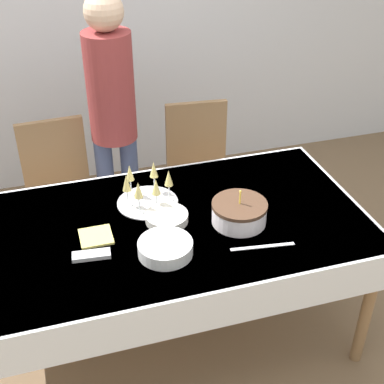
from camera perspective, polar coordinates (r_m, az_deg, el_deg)
name	(u,v)px	position (r m, az deg, el deg)	size (l,w,h in m)	color
ground_plane	(167,334)	(3.12, -2.66, -14.89)	(12.00, 12.00, 0.00)	brown
wall_back	(96,7)	(4.06, -10.23, 18.83)	(8.00, 0.05, 2.70)	silver
dining_table	(164,240)	(2.66, -3.02, -5.18)	(2.00, 1.05, 0.77)	white
dining_chair_far_left	(60,191)	(3.40, -13.86, 0.10)	(0.44, 0.44, 0.95)	olive
dining_chair_far_right	(199,170)	(3.52, 0.79, 2.40)	(0.46, 0.46, 0.95)	olive
birthday_cake	(239,213)	(2.59, 5.06, -2.20)	(0.27, 0.27, 0.18)	white
champagne_tray	(146,189)	(2.71, -4.88, 0.34)	(0.31, 0.31, 0.18)	silver
plate_stack_main	(165,248)	(2.40, -2.86, -5.98)	(0.25, 0.25, 0.06)	white
plate_stack_dessert	(167,217)	(2.61, -2.71, -2.73)	(0.21, 0.21, 0.04)	silver
cake_knife	(263,247)	(2.48, 7.54, -5.80)	(0.30, 0.06, 0.00)	silver
fork_pile	(91,255)	(2.44, -10.68, -6.64)	(0.18, 0.08, 0.02)	silver
napkin_pile	(96,237)	(2.55, -10.21, -4.70)	(0.15, 0.15, 0.01)	#E0D166
person_standing	(112,107)	(3.23, -8.53, 9.00)	(0.28, 0.28, 1.68)	#3F4C72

